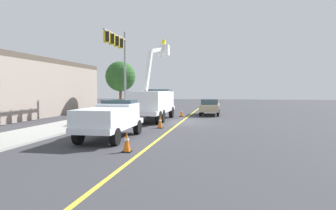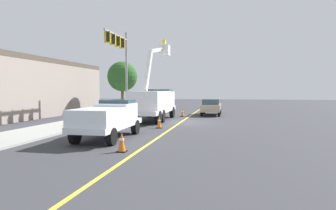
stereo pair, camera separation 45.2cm
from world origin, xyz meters
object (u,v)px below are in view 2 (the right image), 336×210
at_px(passing_minivan, 211,106).
at_px(traffic_cone_leading, 122,142).
at_px(traffic_cone_mid_rear, 183,113).
at_px(traffic_signal_mast, 120,54).
at_px(utility_bucket_truck, 154,102).
at_px(traffic_cone_mid_front, 159,122).
at_px(service_pickup_truck, 108,118).

distance_m(passing_minivan, traffic_cone_leading, 19.60).
height_order(passing_minivan, traffic_cone_leading, passing_minivan).
height_order(passing_minivan, traffic_cone_mid_rear, passing_minivan).
height_order(passing_minivan, traffic_signal_mast, traffic_signal_mast).
distance_m(traffic_cone_leading, traffic_cone_mid_rear, 16.85).
bearing_deg(passing_minivan, utility_bucket_truck, 144.05).
height_order(traffic_cone_leading, traffic_cone_mid_front, traffic_cone_mid_front).
bearing_deg(passing_minivan, traffic_cone_leading, 172.15).
xyz_separation_m(utility_bucket_truck, service_pickup_truck, (-9.98, 0.02, -0.49)).
relative_size(traffic_cone_leading, traffic_cone_mid_rear, 1.04).
bearing_deg(traffic_cone_mid_front, traffic_signal_mast, 35.73).
relative_size(passing_minivan, traffic_cone_leading, 5.63).
xyz_separation_m(passing_minivan, traffic_cone_leading, (-19.41, 2.67, -0.55)).
height_order(service_pickup_truck, traffic_cone_mid_rear, service_pickup_truck).
bearing_deg(traffic_cone_mid_front, traffic_cone_leading, -178.28).
distance_m(passing_minivan, traffic_signal_mast, 10.70).
height_order(utility_bucket_truck, passing_minivan, utility_bucket_truck).
xyz_separation_m(service_pickup_truck, traffic_cone_leading, (-3.10, -1.94, -0.70)).
relative_size(utility_bucket_truck, traffic_signal_mast, 0.95).
xyz_separation_m(traffic_cone_leading, traffic_cone_mid_front, (7.95, 0.24, 0.00)).
relative_size(passing_minivan, traffic_cone_mid_rear, 5.86).
distance_m(service_pickup_truck, traffic_cone_mid_rear, 13.90).
relative_size(passing_minivan, traffic_cone_mid_front, 5.58).
xyz_separation_m(traffic_cone_leading, traffic_signal_mast, (16.02, 6.04, 5.74)).
height_order(service_pickup_truck, traffic_cone_mid_front, service_pickup_truck).
xyz_separation_m(utility_bucket_truck, traffic_cone_mid_front, (-5.13, -1.67, -1.19)).
height_order(traffic_cone_leading, traffic_cone_mid_rear, traffic_cone_leading).
bearing_deg(utility_bucket_truck, traffic_cone_leading, -171.68).
xyz_separation_m(utility_bucket_truck, traffic_signal_mast, (2.93, 4.13, 4.55)).
height_order(traffic_cone_mid_rear, traffic_signal_mast, traffic_signal_mast).
relative_size(service_pickup_truck, traffic_cone_mid_rear, 6.84).
distance_m(utility_bucket_truck, passing_minivan, 7.84).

